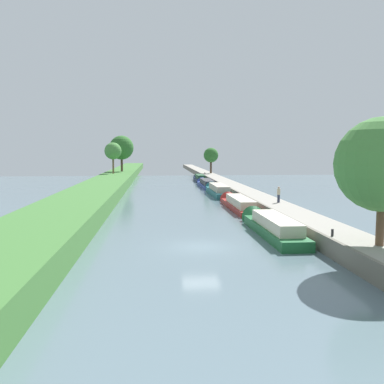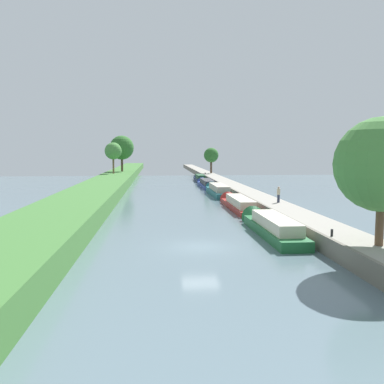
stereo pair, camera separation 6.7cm
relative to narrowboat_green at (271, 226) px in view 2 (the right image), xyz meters
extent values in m
plane|color=slate|center=(-5.95, -4.01, -0.62)|extent=(160.00, 160.00, 0.00)
cube|color=#3D7033|center=(-16.86, -4.01, 0.24)|extent=(6.46, 260.00, 1.73)
cube|color=gray|center=(3.27, -4.01, -0.05)|extent=(3.04, 260.00, 1.15)
cube|color=#6B665B|center=(1.62, -4.01, -0.02)|extent=(0.25, 260.00, 1.20)
cube|color=#1E6033|center=(0.00, -0.82, -0.26)|extent=(2.18, 11.11, 0.73)
cube|color=beige|center=(0.00, -1.38, 0.52)|extent=(1.79, 7.77, 0.83)
cone|color=#1E6033|center=(0.00, 5.39, -0.26)|extent=(2.07, 1.31, 2.07)
cube|color=maroon|center=(0.21, 13.33, -0.35)|extent=(2.07, 12.01, 0.55)
cube|color=beige|center=(0.21, 12.73, 0.36)|extent=(1.69, 8.40, 0.85)
cone|color=maroon|center=(0.21, 19.96, -0.35)|extent=(1.96, 1.24, 1.96)
cube|color=#195B60|center=(0.08, 27.80, -0.23)|extent=(2.19, 11.99, 0.79)
cube|color=#B2A893|center=(0.08, 27.20, 0.59)|extent=(1.80, 8.40, 0.83)
cone|color=#195B60|center=(0.08, 34.46, -0.23)|extent=(2.08, 1.31, 2.08)
cube|color=#283D93|center=(0.05, 41.35, -0.33)|extent=(2.01, 12.84, 0.57)
cube|color=#333338|center=(0.05, 40.71, 0.36)|extent=(1.65, 8.99, 0.81)
cone|color=#283D93|center=(0.05, 48.37, -0.33)|extent=(1.91, 1.21, 1.91)
cube|color=#141E42|center=(0.33, 55.08, -0.26)|extent=(1.87, 9.33, 0.72)
cube|color=#234C2D|center=(0.33, 54.61, 0.46)|extent=(1.53, 6.53, 0.73)
cone|color=#141E42|center=(0.33, 60.31, -0.26)|extent=(1.77, 1.12, 1.77)
cylinder|color=brown|center=(3.64, -9.28, 2.08)|extent=(0.46, 0.46, 3.12)
sphere|color=#47843D|center=(3.64, -9.28, 5.10)|extent=(5.31, 5.31, 5.31)
cylinder|color=#4C3828|center=(4.03, 65.27, 2.17)|extent=(0.49, 0.49, 3.30)
sphere|color=#2D6628|center=(4.03, 65.27, 4.77)|extent=(3.45, 3.45, 3.45)
cylinder|color=#4C3828|center=(-16.59, 63.72, 3.06)|extent=(0.50, 0.50, 3.90)
sphere|color=#2D6628|center=(-16.59, 63.72, 6.50)|extent=(5.44, 5.44, 5.44)
cylinder|color=brown|center=(-17.66, 55.26, 2.96)|extent=(0.37, 0.37, 3.69)
sphere|color=#47843D|center=(-17.66, 55.26, 5.76)|extent=(3.49, 3.49, 3.49)
cylinder|color=#282D42|center=(3.65, 10.09, 0.93)|extent=(0.26, 0.26, 0.82)
cylinder|color=tan|center=(3.65, 10.09, 1.65)|extent=(0.34, 0.34, 0.62)
sphere|color=tan|center=(3.65, 10.09, 2.07)|extent=(0.22, 0.22, 0.22)
cylinder|color=black|center=(2.04, -6.63, 0.75)|extent=(0.16, 0.16, 0.45)
cylinder|color=black|center=(2.04, 60.69, 0.75)|extent=(0.16, 0.16, 0.45)
camera|label=1|loc=(-8.96, -31.22, 5.88)|focal=38.68mm
camera|label=2|loc=(-8.89, -31.23, 5.88)|focal=38.68mm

